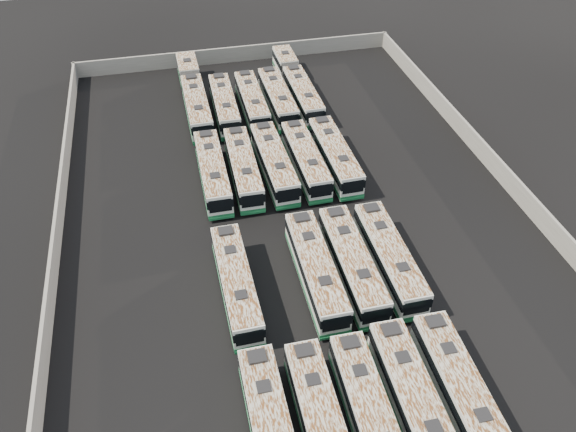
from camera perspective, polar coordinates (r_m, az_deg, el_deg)
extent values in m
plane|color=black|center=(54.29, 1.09, -0.67)|extent=(140.00, 140.00, 0.00)
cube|color=slate|center=(83.95, -5.20, 16.07)|extent=(45.20, 0.30, 2.20)
cube|color=slate|center=(61.88, 21.59, 3.29)|extent=(0.30, 73.20, 2.20)
cube|color=slate|center=(53.89, -22.60, -3.34)|extent=(0.30, 73.20, 2.20)
cube|color=black|center=(38.31, -1.65, -20.97)|extent=(2.59, 11.94, 0.91)
cube|color=beige|center=(37.49, -1.67, -20.29)|extent=(2.48, 11.64, 0.07)
cube|color=black|center=(38.72, -2.50, -16.92)|extent=(0.94, 0.94, 0.14)
cube|color=black|center=(39.99, -3.18, -14.07)|extent=(1.29, 1.09, 0.26)
cylinder|color=black|center=(41.57, -4.22, -17.81)|extent=(0.28, 0.99, 0.99)
cylinder|color=black|center=(41.72, -1.23, -17.30)|extent=(0.28, 0.99, 0.99)
cube|color=white|center=(39.07, 3.48, -20.49)|extent=(2.54, 11.70, 2.68)
cube|color=black|center=(38.69, 3.50, -20.17)|extent=(2.61, 11.76, 0.90)
cube|color=beige|center=(37.88, 3.56, -19.49)|extent=(2.49, 11.47, 0.07)
cube|color=black|center=(39.07, 2.53, -16.25)|extent=(0.93, 0.93, 0.14)
cube|color=black|center=(40.30, 1.66, -13.50)|extent=(1.28, 1.08, 0.25)
cylinder|color=black|center=(41.77, 0.55, -17.20)|extent=(0.28, 0.98, 0.97)
cylinder|color=black|center=(42.08, 3.43, -16.64)|extent=(0.28, 0.98, 0.97)
cube|color=white|center=(39.76, 8.29, -19.38)|extent=(2.69, 11.61, 2.65)
cube|color=#196539|center=(40.60, 8.15, -20.07)|extent=(2.74, 11.66, 0.40)
cube|color=black|center=(39.39, 8.35, -19.07)|extent=(2.75, 11.67, 0.89)
cube|color=beige|center=(38.61, 8.48, -18.38)|extent=(2.63, 11.38, 0.07)
cube|color=black|center=(39.78, 7.31, -15.27)|extent=(0.94, 0.94, 0.13)
cube|color=black|center=(40.98, 6.32, -12.64)|extent=(1.28, 1.09, 0.25)
cylinder|color=black|center=(42.33, 5.13, -16.29)|extent=(0.29, 0.97, 0.96)
cylinder|color=black|center=(42.78, 7.89, -15.72)|extent=(0.29, 0.97, 0.96)
cube|color=white|center=(40.69, 12.69, -18.00)|extent=(2.72, 12.02, 2.75)
cube|color=#196539|center=(41.53, 12.48, -18.73)|extent=(2.78, 12.07, 0.42)
cube|color=black|center=(40.31, 12.79, -17.67)|extent=(2.79, 12.09, 0.92)
cube|color=beige|center=(39.52, 13.00, -16.94)|extent=(2.67, 11.78, 0.07)
cube|color=black|center=(38.29, 14.59, -20.03)|extent=(0.97, 0.97, 0.14)
cube|color=black|center=(40.71, 11.60, -13.87)|extent=(0.97, 0.97, 0.14)
cube|color=black|center=(41.95, 10.42, -11.26)|extent=(1.32, 1.12, 0.26)
cylinder|color=black|center=(43.23, 9.16, -15.03)|extent=(0.30, 1.00, 1.00)
cylinder|color=black|center=(43.85, 11.87, -14.41)|extent=(0.30, 1.00, 1.00)
cube|color=white|center=(41.94, 17.13, -16.71)|extent=(2.74, 11.87, 2.71)
cube|color=#196539|center=(42.75, 16.86, -17.44)|extent=(2.79, 11.92, 0.41)
cube|color=black|center=(41.57, 17.25, -16.37)|extent=(2.80, 11.93, 0.91)
cube|color=beige|center=(40.82, 17.51, -15.65)|extent=(2.68, 11.63, 0.07)
cube|color=black|center=(39.64, 19.21, -18.53)|extent=(0.96, 0.96, 0.14)
cube|color=black|center=(41.97, 16.01, -12.77)|extent=(0.96, 0.96, 0.14)
cube|color=black|center=(43.16, 14.73, -10.32)|extent=(1.30, 1.11, 0.26)
cylinder|color=black|center=(44.30, 13.47, -13.98)|extent=(0.30, 0.99, 0.98)
cylinder|color=black|center=(45.06, 15.99, -13.37)|extent=(0.30, 0.99, 0.98)
cube|color=white|center=(46.51, -5.27, -6.86)|extent=(2.55, 11.69, 2.67)
cube|color=#196539|center=(47.23, -5.20, -7.66)|extent=(2.60, 11.74, 0.41)
cube|color=black|center=(46.18, -5.30, -6.49)|extent=(2.61, 11.75, 0.89)
cube|color=black|center=(42.53, -3.91, -12.24)|extent=(2.14, 0.08, 1.41)
cube|color=#196539|center=(43.72, -3.82, -13.42)|extent=(2.43, 0.12, 0.27)
cube|color=beige|center=(45.51, -5.37, -5.69)|extent=(2.50, 11.46, 0.07)
cube|color=black|center=(43.71, -4.80, -7.98)|extent=(0.93, 0.93, 0.14)
cube|color=black|center=(47.25, -5.91, -3.42)|extent=(0.93, 0.93, 0.14)
cube|color=black|center=(48.92, -6.36, -1.53)|extent=(1.28, 1.08, 0.25)
cylinder|color=black|center=(44.94, -5.68, -11.53)|extent=(0.28, 0.98, 0.97)
cylinder|color=black|center=(45.10, -3.02, -11.07)|extent=(0.28, 0.98, 0.97)
cylinder|color=black|center=(49.88, -7.10, -4.89)|extent=(0.28, 0.98, 0.97)
cylinder|color=black|center=(50.02, -4.75, -4.50)|extent=(0.28, 0.98, 0.97)
cube|color=white|center=(47.33, 2.84, -5.51)|extent=(2.61, 12.11, 2.77)
cube|color=#196539|center=(48.07, 2.80, -6.35)|extent=(2.67, 12.16, 0.42)
cube|color=black|center=(47.00, 2.85, -5.13)|extent=(2.68, 12.17, 0.93)
cube|color=black|center=(43.29, 4.96, -10.86)|extent=(2.22, 0.08, 1.46)
cube|color=#196539|center=(44.51, 4.85, -12.09)|extent=(2.52, 0.12, 0.28)
cube|color=beige|center=(46.32, 2.89, -4.30)|extent=(2.56, 11.87, 0.07)
cube|color=black|center=(44.49, 3.79, -6.57)|extent=(0.96, 0.96, 0.14)
cube|color=black|center=(48.09, 2.07, -2.03)|extent=(0.96, 0.96, 0.14)
cube|color=black|center=(49.80, 1.38, -0.15)|extent=(1.32, 1.12, 0.26)
cylinder|color=black|center=(45.59, 2.73, -10.23)|extent=(0.29, 1.01, 1.01)
cylinder|color=black|center=(46.04, 5.36, -9.74)|extent=(0.29, 1.01, 1.01)
cylinder|color=black|center=(50.64, 0.48, -3.60)|extent=(0.29, 1.01, 1.01)
cylinder|color=black|center=(51.04, 2.84, -3.22)|extent=(0.29, 1.01, 1.01)
cube|color=white|center=(48.10, 6.52, -4.84)|extent=(2.59, 12.12, 2.77)
cube|color=#196539|center=(48.83, 6.43, -5.67)|extent=(2.64, 12.17, 0.42)
cube|color=black|center=(47.78, 6.56, -4.45)|extent=(2.65, 12.18, 0.93)
cube|color=black|center=(44.13, 9.01, -10.01)|extent=(2.22, 0.07, 1.46)
cube|color=#196539|center=(45.32, 8.81, -11.25)|extent=(2.52, 0.11, 0.28)
cube|color=beige|center=(47.11, 6.65, -3.63)|extent=(2.54, 11.88, 0.07)
cube|color=black|center=(45.30, 7.70, -5.83)|extent=(0.96, 0.96, 0.14)
cube|color=black|center=(48.85, 5.69, -1.43)|extent=(0.96, 0.96, 0.14)
cube|color=black|center=(50.54, 4.88, 0.41)|extent=(1.32, 1.12, 0.26)
cylinder|color=black|center=(46.32, 6.61, -9.46)|extent=(0.29, 1.01, 1.01)
cylinder|color=black|center=(46.91, 9.14, -8.95)|extent=(0.29, 1.01, 1.01)
cylinder|color=black|center=(51.30, 3.94, -3.01)|extent=(0.29, 1.01, 1.01)
cylinder|color=black|center=(51.83, 6.24, -2.63)|extent=(0.29, 1.01, 1.01)
cube|color=white|center=(49.14, 10.25, -4.18)|extent=(2.52, 11.87, 2.72)
cube|color=#196539|center=(49.84, 10.11, -4.99)|extent=(2.57, 11.92, 0.42)
cube|color=black|center=(48.83, 10.31, -3.81)|extent=(2.58, 11.93, 0.91)
cube|color=black|center=(45.33, 12.99, -9.04)|extent=(2.17, 0.07, 1.43)
cube|color=#196539|center=(46.47, 12.71, -10.25)|extent=(2.47, 0.11, 0.28)
cube|color=beige|center=(48.18, 10.44, -3.01)|extent=(2.47, 11.63, 0.07)
cube|color=black|center=(46.46, 11.60, -5.08)|extent=(0.94, 0.94, 0.14)
cube|color=black|center=(49.86, 9.38, -0.92)|extent=(0.94, 0.94, 0.14)
cube|color=black|center=(51.47, 8.48, 0.83)|extent=(1.29, 1.09, 0.26)
cylinder|color=black|center=(47.35, 10.52, -8.58)|extent=(0.28, 0.99, 0.99)
cylinder|color=black|center=(48.07, 12.88, -8.08)|extent=(0.28, 0.99, 0.99)
cylinder|color=black|center=(52.14, 7.53, -2.47)|extent=(0.28, 0.99, 0.99)
cylinder|color=black|center=(52.79, 9.70, -2.10)|extent=(0.28, 0.99, 0.99)
cube|color=white|center=(58.31, -7.65, 4.43)|extent=(2.54, 11.91, 2.73)
cube|color=#196539|center=(58.90, -7.57, 3.65)|extent=(2.59, 11.96, 0.42)
cube|color=black|center=(58.05, -7.69, 4.79)|extent=(2.60, 11.97, 0.91)
cube|color=black|center=(53.39, -6.89, 1.03)|extent=(2.18, 0.07, 1.44)
cube|color=#196539|center=(54.37, -6.76, -0.21)|extent=(2.48, 0.11, 0.28)
cube|color=beige|center=(57.51, -7.77, 5.55)|extent=(2.49, 11.67, 0.07)
cube|color=black|center=(55.32, -7.45, 4.12)|extent=(0.95, 0.95, 0.14)
cube|color=black|center=(59.62, -8.09, 7.03)|extent=(0.95, 0.95, 0.14)
cube|color=black|center=(61.59, -8.36, 8.26)|extent=(1.29, 1.10, 0.26)
cylinder|color=black|center=(55.99, -8.13, 1.03)|extent=(0.28, 0.99, 0.99)
cylinder|color=black|center=(56.10, -5.99, 1.35)|extent=(0.28, 0.99, 0.99)
cylinder|color=black|center=(62.07, -8.96, 5.41)|extent=(0.28, 0.99, 0.99)
cylinder|color=black|center=(62.17, -7.02, 5.68)|extent=(0.28, 0.99, 0.99)
cube|color=white|center=(58.59, -4.56, 4.87)|extent=(2.68, 11.84, 2.70)
cube|color=#196539|center=(59.17, -4.51, 4.10)|extent=(2.73, 11.89, 0.41)
cube|color=black|center=(58.33, -4.59, 5.23)|extent=(2.74, 11.90, 0.90)
cube|color=black|center=(53.72, -3.62, 1.54)|extent=(2.16, 0.10, 1.43)
cube|color=#196539|center=(54.68, -3.56, 0.32)|extent=(2.46, 0.15, 0.28)
cube|color=beige|center=(57.79, -4.63, 5.98)|extent=(2.63, 11.60, 0.07)
cube|color=black|center=(55.63, -4.23, 4.58)|extent=(0.95, 0.95, 0.14)
cube|color=black|center=(59.88, -5.02, 7.44)|extent=(0.95, 0.95, 0.14)
cube|color=black|center=(61.83, -5.34, 8.64)|extent=(1.30, 1.11, 0.26)
cylinder|color=black|center=(56.24, -4.97, 1.54)|extent=(0.29, 0.99, 0.98)
cylinder|color=black|center=(56.45, -2.86, 1.83)|extent=(0.29, 0.99, 0.98)
cylinder|color=black|center=(62.26, -6.00, 5.83)|extent=(0.29, 0.99, 0.98)
cylinder|color=black|center=(62.45, -4.08, 6.08)|extent=(0.29, 0.99, 0.98)
cube|color=white|center=(59.09, -1.41, 5.39)|extent=(2.76, 12.08, 2.76)
cube|color=#196539|center=(59.67, -1.40, 4.60)|extent=(2.81, 12.13, 0.42)
cube|color=black|center=(58.82, -1.42, 5.75)|extent=(2.82, 12.14, 0.92)
cube|color=black|center=(54.20, 0.06, 2.10)|extent=(2.21, 0.11, 1.45)
cube|color=#196539|center=(55.17, 0.06, 0.86)|extent=(2.51, 0.15, 0.28)
cube|color=beige|center=(58.28, -1.44, 6.52)|extent=(2.70, 11.83, 0.07)
cube|color=black|center=(56.11, -0.81, 5.13)|extent=(0.97, 0.97, 0.14)
cube|color=black|center=(60.38, -2.03, 7.96)|extent=(0.97, 0.97, 0.14)
cube|color=black|center=(62.35, -2.53, 9.15)|extent=(1.33, 1.13, 0.26)
cylinder|color=black|center=(56.64, -1.55, 2.04)|extent=(0.30, 1.01, 1.00)
cylinder|color=black|center=(57.04, 0.55, 2.38)|extent=(0.30, 1.01, 1.00)
cylinder|color=black|center=(62.70, -3.18, 6.29)|extent=(0.30, 1.01, 1.00)
cylinder|color=black|center=(63.06, -1.26, 6.58)|extent=(0.30, 1.01, 1.00)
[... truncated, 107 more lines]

